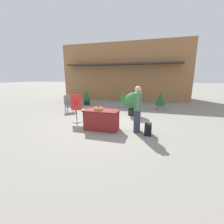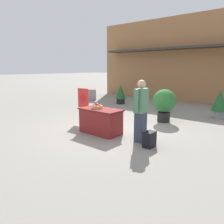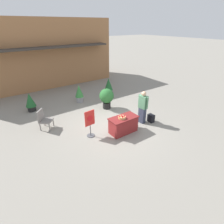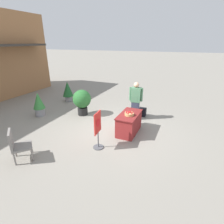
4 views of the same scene
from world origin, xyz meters
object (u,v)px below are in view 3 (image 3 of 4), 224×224
at_px(apple_basket, 122,117).
at_px(potted_plant_far_left, 109,85).
at_px(poster_board, 90,123).
at_px(potted_plant_far_right, 79,93).
at_px(person_visitor, 143,107).
at_px(patio_chair, 44,119).
at_px(potted_plant_near_right, 30,101).
at_px(potted_plant_near_left, 107,97).
at_px(backpack, 151,118).
at_px(display_table, 123,125).

bearing_deg(apple_basket, potted_plant_far_left, 62.66).
distance_m(poster_board, potted_plant_far_right, 4.13).
relative_size(person_visitor, potted_plant_far_left, 1.46).
bearing_deg(potted_plant_far_right, poster_board, -108.82).
relative_size(patio_chair, potted_plant_far_right, 0.87).
relative_size(poster_board, potted_plant_near_right, 1.16).
xyz_separation_m(person_visitor, patio_chair, (-4.36, 2.32, -0.34)).
distance_m(patio_chair, potted_plant_near_left, 3.82).
bearing_deg(potted_plant_far_right, potted_plant_far_left, 2.88).
bearing_deg(apple_basket, potted_plant_near_right, 120.47).
bearing_deg(backpack, apple_basket, 178.69).
relative_size(backpack, potted_plant_near_left, 0.34).
bearing_deg(potted_plant_near_right, patio_chair, -88.44).
bearing_deg(apple_basket, patio_chair, 138.67).
height_order(apple_basket, patio_chair, patio_chair).
relative_size(apple_basket, potted_plant_far_right, 0.30).
distance_m(backpack, poster_board, 3.36).
distance_m(person_visitor, potted_plant_far_right, 4.59).
distance_m(display_table, potted_plant_near_left, 2.81).
height_order(poster_board, potted_plant_far_left, poster_board).
height_order(display_table, person_visitor, person_visitor).
xyz_separation_m(potted_plant_far_left, potted_plant_far_right, (-2.41, -0.12, -0.06)).
distance_m(apple_basket, potted_plant_far_left, 5.25).
height_order(display_table, apple_basket, apple_basket).
bearing_deg(backpack, potted_plant_far_left, 84.21).
relative_size(backpack, potted_plant_near_right, 0.38).
bearing_deg(apple_basket, backpack, -1.31).
bearing_deg(patio_chair, potted_plant_far_right, 75.52).
distance_m(backpack, potted_plant_far_left, 4.75).
bearing_deg(apple_basket, potted_plant_far_right, 89.96).
distance_m(person_visitor, potted_plant_far_left, 4.56).
bearing_deg(patio_chair, potted_plant_far_left, 62.50).
xyz_separation_m(backpack, potted_plant_far_right, (-1.93, 4.58, 0.41)).
relative_size(potted_plant_near_right, potted_plant_far_right, 0.97).
bearing_deg(potted_plant_far_left, apple_basket, -117.34).
bearing_deg(apple_basket, poster_board, 154.53).
relative_size(display_table, poster_board, 1.06).
bearing_deg(patio_chair, potted_plant_near_right, 132.00).
relative_size(potted_plant_near_right, potted_plant_far_left, 0.94).
relative_size(poster_board, potted_plant_far_left, 1.09).
bearing_deg(person_visitor, apple_basket, 0.70).
xyz_separation_m(display_table, potted_plant_far_left, (2.29, 4.63, 0.28)).
xyz_separation_m(apple_basket, poster_board, (-1.33, 0.63, -0.18)).
height_order(person_visitor, potted_plant_far_right, person_visitor).
relative_size(apple_basket, potted_plant_far_left, 0.29).
relative_size(display_table, potted_plant_near_left, 1.10).
relative_size(potted_plant_near_right, potted_plant_near_left, 0.89).
height_order(apple_basket, person_visitor, person_visitor).
xyz_separation_m(backpack, poster_board, (-3.26, 0.68, 0.47)).
bearing_deg(potted_plant_far_left, poster_board, -132.86).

